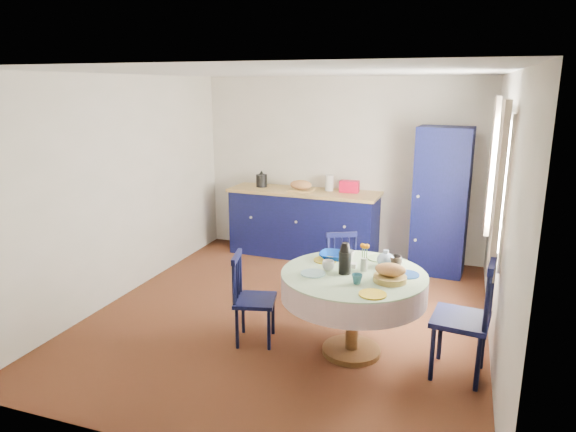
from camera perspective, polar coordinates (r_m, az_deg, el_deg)
name	(u,v)px	position (r m, az deg, el deg)	size (l,w,h in m)	color
floor	(289,314)	(5.59, 0.15, -10.87)	(4.50, 4.50, 0.00)	black
ceiling	(289,72)	(5.06, 0.17, 15.71)	(4.50, 4.50, 0.00)	white
wall_back	(341,168)	(7.31, 5.92, 5.37)	(4.00, 0.02, 2.50)	white
wall_left	(123,188)	(6.11, -17.89, 3.00)	(0.02, 4.50, 2.50)	white
wall_right	(503,216)	(4.93, 22.74, -0.05)	(0.02, 4.50, 2.50)	white
window	(498,180)	(5.16, 22.34, 3.72)	(0.10, 1.74, 1.45)	white
kitchen_counter	(304,222)	(7.31, 1.76, -0.67)	(2.15, 0.74, 1.19)	black
pantry_cabinet	(441,202)	(6.79, 16.63, 1.54)	(0.70, 0.52, 1.89)	black
dining_table	(354,286)	(4.62, 7.40, -7.72)	(1.28, 1.28, 1.06)	brown
chair_left	(251,298)	(4.89, -4.12, -9.05)	(0.45, 0.47, 0.87)	black
chair_far	(343,272)	(5.59, 6.13, -6.24)	(0.49, 0.48, 0.84)	black
chair_right	(467,317)	(4.54, 19.24, -10.58)	(0.50, 0.52, 1.05)	black
mug_a	(328,265)	(4.61, 4.51, -5.49)	(0.11, 0.11, 0.09)	silver
mug_b	(357,279)	(4.32, 7.67, -6.95)	(0.09, 0.09, 0.08)	#265E6F
mug_c	(394,262)	(4.76, 11.74, -4.97)	(0.13, 0.13, 0.11)	black
mug_d	(350,255)	(4.90, 6.86, -4.34)	(0.09, 0.09, 0.09)	silver
cobalt_bowl	(333,256)	(4.89, 5.05, -4.44)	(0.26, 0.26, 0.06)	navy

